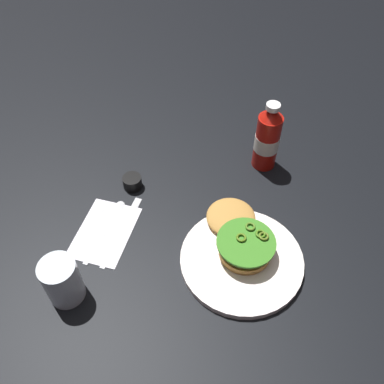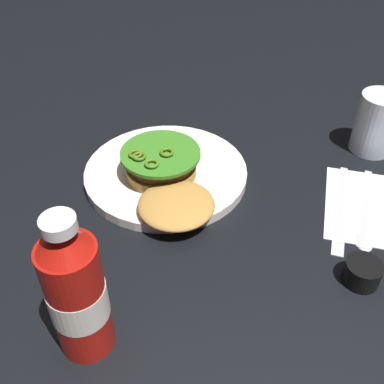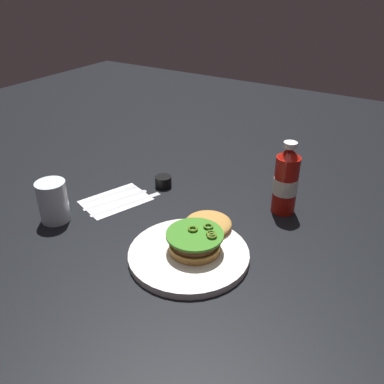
{
  "view_description": "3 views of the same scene",
  "coord_description": "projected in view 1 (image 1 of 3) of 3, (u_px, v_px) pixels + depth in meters",
  "views": [
    {
      "loc": [
        -0.53,
        0.01,
        0.82
      ],
      "look_at": [
        0.13,
        -0.04,
        0.06
      ],
      "focal_mm": 38.9,
      "sensor_mm": 36.0,
      "label": 1
    },
    {
      "loc": [
        0.59,
        -0.16,
        0.49
      ],
      "look_at": [
        0.11,
        -0.11,
        0.08
      ],
      "focal_mm": 42.66,
      "sensor_mm": 36.0,
      "label": 2
    },
    {
      "loc": [
        -0.67,
        -0.55,
        0.6
      ],
      "look_at": [
        0.14,
        -0.04,
        0.06
      ],
      "focal_mm": 38.51,
      "sensor_mm": 36.0,
      "label": 3
    }
  ],
  "objects": [
    {
      "name": "water_glass",
      "position": [
        62.0,
        281.0,
        0.86
      ],
      "size": [
        0.08,
        0.08,
        0.11
      ],
      "primitive_type": "cylinder",
      "color": "silver",
      "rests_on": "ground_plane"
    },
    {
      "name": "butter_knife",
      "position": [
        124.0,
        226.0,
        1.01
      ],
      "size": [
        0.21,
        0.1,
        0.0
      ],
      "color": "silver",
      "rests_on": "napkin"
    },
    {
      "name": "napkin",
      "position": [
        105.0,
        232.0,
        1.01
      ],
      "size": [
        0.21,
        0.18,
        0.0
      ],
      "primitive_type": "cube",
      "rotation": [
        0.0,
        0.0,
        -0.35
      ],
      "color": "white",
      "rests_on": "ground_plane"
    },
    {
      "name": "ketchup_bottle",
      "position": [
        267.0,
        139.0,
        1.09
      ],
      "size": [
        0.07,
        0.07,
        0.2
      ],
      "color": "#AE150D",
      "rests_on": "ground_plane"
    },
    {
      "name": "ground_plane",
      "position": [
        177.0,
        253.0,
        0.97
      ],
      "size": [
        3.0,
        3.0,
        0.0
      ],
      "primitive_type": "plane",
      "color": "black"
    },
    {
      "name": "fork_utensil",
      "position": [
        94.0,
        222.0,
        1.02
      ],
      "size": [
        0.17,
        0.08,
        0.0
      ],
      "color": "silver",
      "rests_on": "napkin"
    },
    {
      "name": "condiment_cup",
      "position": [
        132.0,
        182.0,
        1.09
      ],
      "size": [
        0.05,
        0.05,
        0.03
      ],
      "primitive_type": "cylinder",
      "color": "black",
      "rests_on": "ground_plane"
    },
    {
      "name": "spoon_utensil",
      "position": [
        110.0,
        221.0,
        1.02
      ],
      "size": [
        0.19,
        0.09,
        0.0
      ],
      "color": "silver",
      "rests_on": "napkin"
    },
    {
      "name": "burger_sandwich",
      "position": [
        240.0,
        235.0,
        0.96
      ],
      "size": [
        0.22,
        0.14,
        0.05
      ],
      "color": "#B6813B",
      "rests_on": "dinner_plate"
    },
    {
      "name": "dinner_plate",
      "position": [
        241.0,
        260.0,
        0.95
      ],
      "size": [
        0.28,
        0.28,
        0.02
      ],
      "primitive_type": "cylinder",
      "color": "white",
      "rests_on": "ground_plane"
    }
  ]
}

